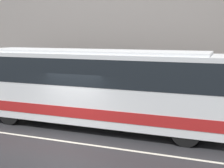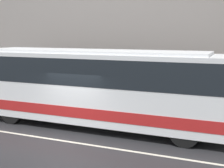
# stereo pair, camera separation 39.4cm
# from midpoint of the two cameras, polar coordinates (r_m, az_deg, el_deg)

# --- Properties ---
(ground_plane) EXTENTS (60.00, 60.00, 0.00)m
(ground_plane) POSITION_cam_midpoint_polar(r_m,az_deg,el_deg) (12.48, -8.33, -10.22)
(ground_plane) COLOR #262628
(sidewalk) EXTENTS (60.00, 2.37, 0.16)m
(sidewalk) POSITION_cam_midpoint_polar(r_m,az_deg,el_deg) (16.92, 0.79, -4.67)
(sidewalk) COLOR #A09E99
(sidewalk) RESTS_ON ground_plane
(lane_stripe) EXTENTS (54.00, 0.14, 0.01)m
(lane_stripe) POSITION_cam_midpoint_polar(r_m,az_deg,el_deg) (12.48, -8.34, -10.20)
(lane_stripe) COLOR beige
(lane_stripe) RESTS_ON ground_plane
(transit_bus) EXTENTS (11.96, 2.61, 3.42)m
(transit_bus) POSITION_cam_midpoint_polar(r_m,az_deg,el_deg) (13.89, -3.03, 0.07)
(transit_bus) COLOR white
(transit_bus) RESTS_ON ground_plane
(pedestrian_waiting) EXTENTS (0.36, 0.36, 1.79)m
(pedestrian_waiting) POSITION_cam_midpoint_polar(r_m,az_deg,el_deg) (16.71, -3.77, -1.63)
(pedestrian_waiting) COLOR #1E5933
(pedestrian_waiting) RESTS_ON sidewalk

